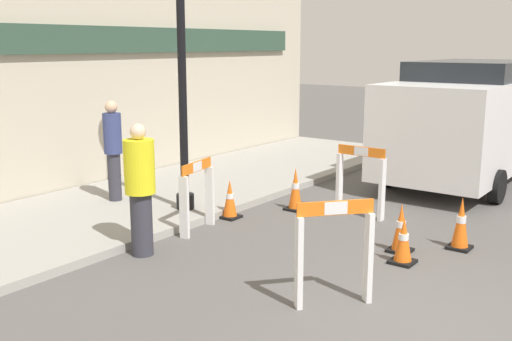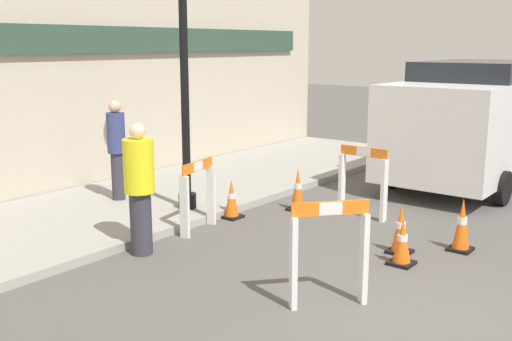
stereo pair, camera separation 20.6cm
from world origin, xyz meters
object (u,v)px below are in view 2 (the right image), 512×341
streetlamp_post (183,17)px  work_van (479,116)px  person_worker (139,186)px  person_pedestrian (117,146)px

streetlamp_post → work_van: streetlamp_post is taller
person_worker → streetlamp_post: bearing=69.2°
person_worker → person_pedestrian: person_pedestrian is taller
work_van → person_pedestrian: bearing=144.9°
streetlamp_post → person_worker: bearing=-154.1°
person_worker → person_pedestrian: bearing=100.8°
person_pedestrian → work_van: (5.84, -4.10, 0.27)m
streetlamp_post → person_pedestrian: (-0.32, 1.32, -2.08)m
streetlamp_post → person_pedestrian: streetlamp_post is taller
person_pedestrian → work_van: 7.15m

